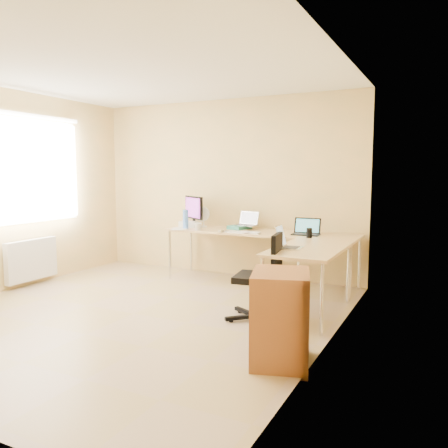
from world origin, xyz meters
The scene contains 24 objects.
floor centered at (0.00, 0.00, 0.00)m, with size 4.50×4.50×0.00m, color tan.
ceiling centered at (0.00, 0.00, 2.60)m, with size 4.50×4.50×0.00m, color white.
wall_back centered at (0.00, 2.25, 1.30)m, with size 4.50×4.50×0.00m, color #E5B869.
wall_right centered at (2.10, 0.00, 1.30)m, with size 4.50×4.50×0.00m, color #E5B869.
desk_main centered at (0.72, 1.85, 0.36)m, with size 2.65×0.70×0.73m, color tan.
desk_return centered at (1.70, 0.85, 0.36)m, with size 0.70×1.30×0.73m, color tan.
monitor centered at (-0.35, 1.91, 0.96)m, with size 0.53×0.17×0.46m, color black.
book_stack centered at (0.35, 1.98, 0.76)m, with size 0.23×0.31×0.05m, color #297060.
laptop_center centered at (0.45, 2.00, 0.88)m, with size 0.30×0.23×0.20m, color #B2B2B6.
laptop_black centered at (1.38, 1.80, 0.84)m, with size 0.34×0.25×0.22m, color black.
keyboard centered at (0.59, 1.60, 0.74)m, with size 0.44×0.12×0.02m, color silver.
mouse centered at (0.64, 1.55, 0.75)m, with size 0.11×0.07×0.04m, color silver.
mug centered at (-0.09, 1.57, 0.78)m, with size 0.11×0.11×0.11m, color silver.
cd_stack centered at (0.30, 1.55, 0.75)m, with size 0.12×0.12×0.03m, color beige.
water_bottle centered at (-0.34, 1.66, 0.87)m, with size 0.08×0.08×0.27m, color #4679CF.
papers centered at (-0.40, 1.58, 0.73)m, with size 0.21×0.30×0.01m, color beige.
white_box centered at (-0.40, 1.83, 0.77)m, with size 0.24×0.18×0.09m, color silver.
desk_fan centered at (-0.20, 1.93, 0.87)m, with size 0.22×0.22×0.28m, color silver.
black_cup centered at (1.49, 1.55, 0.79)m, with size 0.07×0.07×0.12m, color black.
laptop_return centered at (1.53, 0.69, 0.83)m, with size 0.24×0.30×0.20m, color silver.
office_chair centered at (1.27, 0.42, 0.50)m, with size 0.55×0.55×0.92m, color black.
cabinet centered at (1.85, -0.48, 0.36)m, with size 0.45×0.55×0.77m, color brown.
radiator centered at (-2.03, 0.40, 0.35)m, with size 0.09×0.80×0.55m, color white.
window centered at (-2.05, 0.40, 1.55)m, with size 0.10×1.80×1.40m, color white.
Camera 1 is at (3.03, -3.85, 1.53)m, focal length 36.39 mm.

